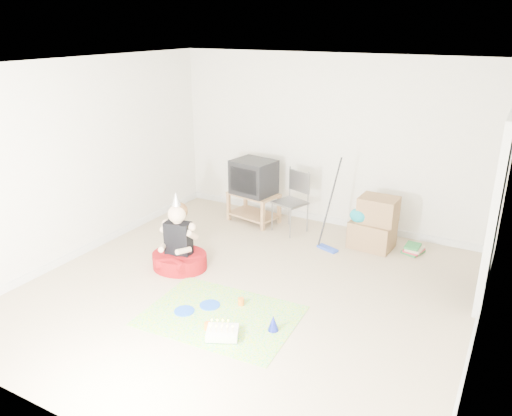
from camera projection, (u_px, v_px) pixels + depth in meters
The scene contains 16 objects.
ground at pixel (247, 290), 5.95m from camera, with size 5.00×5.00×0.00m, color #C4AE8D.
doorway_recess at pixel (497, 215), 5.46m from camera, with size 0.02×0.90×2.05m, color black.
tv_stand at pixel (254, 205), 7.92m from camera, with size 0.84×0.61×0.48m.
crt_tv at pixel (254, 177), 7.76m from camera, with size 0.62×0.51×0.53m, color black.
folding_chair at pixel (290, 203), 7.49m from camera, with size 0.54×0.53×0.95m.
cardboard_boxes at pixel (374, 224), 6.98m from camera, with size 0.62×0.49×0.75m.
floor_mop at pixel (328, 233), 6.93m from camera, with size 0.33×0.40×1.26m.
book_pile at pixel (414, 249), 6.89m from camera, with size 0.30×0.34×0.13m.
seated_woman at pixel (179, 252), 6.43m from camera, with size 0.83×0.83×1.04m.
party_mat at pixel (221, 316), 5.43m from camera, with size 1.63×1.18×0.01m, color #EF327B.
birthday_cake at pixel (222, 333), 5.05m from camera, with size 0.40×0.37×0.15m.
blue_plate_near at pixel (210, 305), 5.62m from camera, with size 0.23×0.23×0.01m, color blue.
blue_plate_far at pixel (184, 311), 5.50m from camera, with size 0.22×0.22×0.01m, color blue.
orange_cup_near at pixel (241, 302), 5.62m from camera, with size 0.07×0.07×0.08m, color orange.
orange_cup_far at pixel (208, 326), 5.16m from camera, with size 0.07×0.07×0.08m, color orange.
blue_party_hat at pixel (273, 323), 5.14m from camera, with size 0.12×0.12×0.17m, color #1925AF.
Camera 1 is at (2.61, -4.54, 3.00)m, focal length 35.00 mm.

